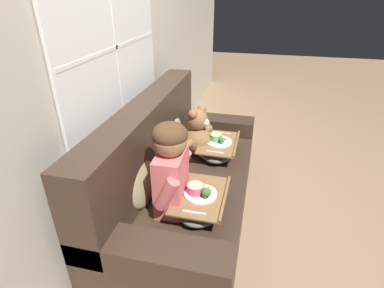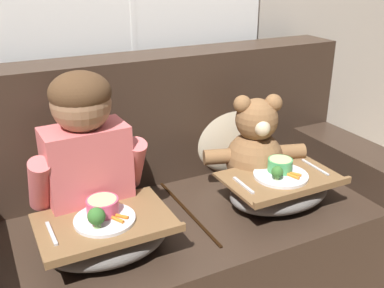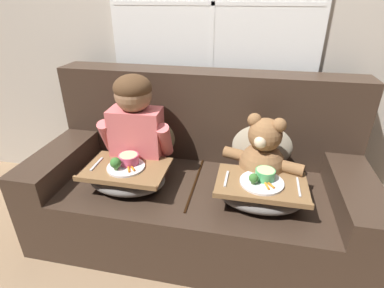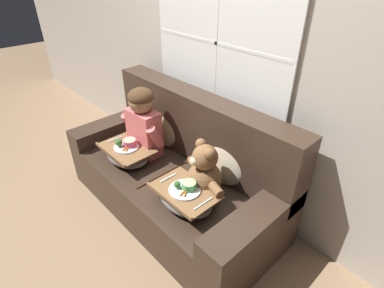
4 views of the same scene
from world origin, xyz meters
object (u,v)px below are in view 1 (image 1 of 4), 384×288
teddy_bear (197,134)px  child_figure (171,164)px  lap_tray_child (201,202)px  lap_tray_teddy (219,148)px  couch (179,182)px  throw_pillow_behind_child (139,178)px  throw_pillow_behind_teddy (172,131)px

teddy_bear → child_figure: bearing=179.6°
child_figure → teddy_bear: bearing=-0.4°
lap_tray_child → lap_tray_teddy: lap_tray_child is taller
couch → lap_tray_teddy: bearing=-33.7°
throw_pillow_behind_child → throw_pillow_behind_teddy: 0.75m
teddy_bear → lap_tray_teddy: 0.22m
throw_pillow_behind_child → lap_tray_teddy: 0.86m
throw_pillow_behind_teddy → lap_tray_child: throw_pillow_behind_teddy is taller
throw_pillow_behind_child → lap_tray_child: size_ratio=0.91×
teddy_bear → lap_tray_teddy: (0.00, -0.19, -0.11)m
throw_pillow_behind_child → couch: bearing=-24.0°
throw_pillow_behind_child → lap_tray_child: 0.43m
couch → lap_tray_teddy: size_ratio=4.13×
throw_pillow_behind_teddy → lap_tray_teddy: throw_pillow_behind_teddy is taller
teddy_bear → lap_tray_teddy: size_ratio=0.98×
throw_pillow_behind_child → teddy_bear: (0.74, -0.23, -0.01)m
couch → throw_pillow_behind_teddy: couch is taller
lap_tray_teddy → teddy_bear: bearing=90.6°
throw_pillow_behind_child → lap_tray_child: (-0.00, -0.42, -0.12)m
couch → child_figure: child_figure is taller
throw_pillow_behind_child → lap_tray_teddy: size_ratio=0.90×
couch → teddy_bear: bearing=-9.5°
couch → teddy_bear: (0.37, -0.06, 0.25)m
couch → teddy_bear: couch is taller
throw_pillow_behind_child → throw_pillow_behind_teddy: throw_pillow_behind_teddy is taller
lap_tray_child → throw_pillow_behind_child: bearing=90.0°
throw_pillow_behind_teddy → child_figure: size_ratio=0.69×
couch → child_figure: 0.55m
throw_pillow_behind_teddy → child_figure: bearing=-163.3°
couch → lap_tray_child: (-0.37, -0.25, 0.14)m
throw_pillow_behind_teddy → child_figure: 0.79m
throw_pillow_behind_teddy → teddy_bear: bearing=-90.4°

